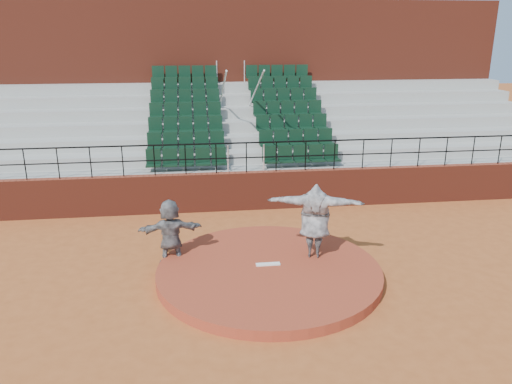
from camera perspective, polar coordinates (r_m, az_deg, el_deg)
The scene contains 9 objects.
ground at distance 12.49m, azimuth 1.48°, elevation -9.63°, with size 90.00×90.00×0.00m, color #A95426.
pitchers_mound at distance 12.44m, azimuth 1.49°, elevation -9.12°, with size 5.50×5.50×0.25m, color #9B3A22.
pitching_rubber at distance 12.51m, azimuth 1.38°, elevation -8.24°, with size 0.60×0.15×0.03m, color white.
boundary_wall at distance 16.84m, azimuth -1.08°, elevation 0.15°, with size 24.00×0.30×1.30m, color maroon.
wall_railing at distance 16.48m, azimuth -1.11°, elevation 4.72°, with size 24.04×0.05×1.03m.
seating_deck at distance 20.15m, azimuth -2.24°, elevation 5.39°, with size 24.00×5.97×4.63m.
press_box_facade at distance 23.72m, azimuth -3.18°, elevation 12.43°, with size 24.00×3.00×7.10m, color maroon.
pitcher at distance 12.69m, azimuth 6.75°, elevation -3.26°, with size 2.39×0.65×1.94m, color black.
fielder at distance 12.94m, azimuth -9.74°, elevation -4.59°, with size 1.63×0.52×1.76m, color black.
Camera 1 is at (-1.73, -10.96, 5.75)m, focal length 35.00 mm.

